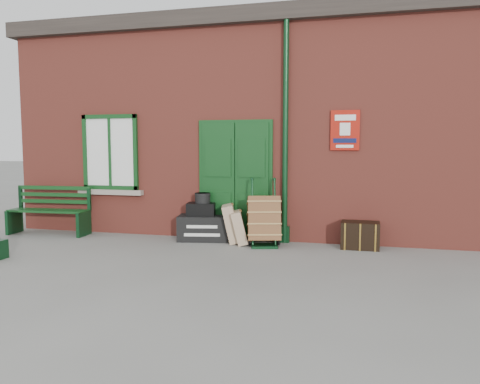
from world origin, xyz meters
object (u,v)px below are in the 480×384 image
(bench, at_px, (50,209))
(porter_trolley, at_px, (264,220))
(dark_trunk, at_px, (360,235))
(houdini_trunk, at_px, (204,228))

(bench, relative_size, porter_trolley, 1.39)
(dark_trunk, bearing_deg, porter_trolley, -173.51)
(porter_trolley, bearing_deg, bench, 163.91)
(porter_trolley, distance_m, dark_trunk, 1.69)
(bench, distance_m, porter_trolley, 4.41)
(porter_trolley, relative_size, dark_trunk, 1.82)
(porter_trolley, height_order, dark_trunk, porter_trolley)
(houdini_trunk, xyz_separation_m, porter_trolley, (1.19, -0.18, 0.22))
(bench, distance_m, houdini_trunk, 3.24)
(porter_trolley, bearing_deg, houdini_trunk, 155.67)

